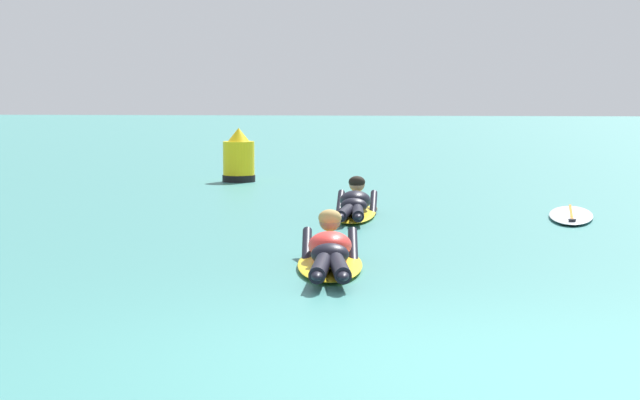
# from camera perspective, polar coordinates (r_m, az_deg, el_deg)

# --- Properties ---
(ground_plane) EXTENTS (120.00, 120.00, 0.00)m
(ground_plane) POSITION_cam_1_polar(r_m,az_deg,el_deg) (16.78, 6.30, -0.10)
(ground_plane) COLOR #387A75
(surfer_near) EXTENTS (0.82, 2.55, 0.55)m
(surfer_near) POSITION_cam_1_polar(r_m,az_deg,el_deg) (10.37, 0.50, -2.72)
(surfer_near) COLOR yellow
(surfer_near) RESTS_ON ground
(surfer_far) EXTENTS (0.61, 2.62, 0.54)m
(surfer_far) POSITION_cam_1_polar(r_m,az_deg,el_deg) (14.67, 1.74, -0.32)
(surfer_far) COLOR yellow
(surfer_far) RESTS_ON ground
(drifting_surfboard) EXTENTS (0.73, 2.29, 0.16)m
(drifting_surfboard) POSITION_cam_1_polar(r_m,az_deg,el_deg) (14.95, 12.38, -0.74)
(drifting_surfboard) COLOR silver
(drifting_surfboard) RESTS_ON ground
(channel_marker_buoy) EXTENTS (0.59, 0.59, 0.96)m
(channel_marker_buoy) POSITION_cam_1_polar(r_m,az_deg,el_deg) (20.46, -4.07, 1.97)
(channel_marker_buoy) COLOR yellow
(channel_marker_buoy) RESTS_ON ground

